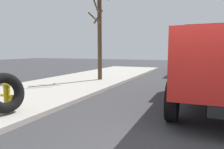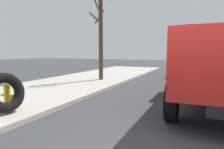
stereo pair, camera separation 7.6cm
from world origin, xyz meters
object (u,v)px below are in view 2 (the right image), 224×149
(bare_tree, at_px, (101,32))
(loose_tire, at_px, (5,93))
(dump_truck_green, at_px, (201,54))
(dump_truck_red, at_px, (219,59))
(dump_truck_gray, at_px, (207,53))
(fire_hydrant, at_px, (8,94))

(bare_tree, bearing_deg, loose_tire, -174.44)
(bare_tree, bearing_deg, dump_truck_green, -33.13)
(dump_truck_red, bearing_deg, dump_truck_gray, 0.26)
(dump_truck_green, relative_size, dump_truck_gray, 0.99)
(dump_truck_green, height_order, bare_tree, bare_tree)
(loose_tire, height_order, dump_truck_green, dump_truck_green)
(dump_truck_red, distance_m, bare_tree, 7.08)
(dump_truck_gray, bearing_deg, dump_truck_green, 176.14)
(dump_truck_red, relative_size, bare_tree, 1.29)
(fire_hydrant, xyz_separation_m, dump_truck_green, (15.32, -5.11, 1.02))
(dump_truck_red, distance_m, dump_truck_green, 11.53)
(fire_hydrant, relative_size, dump_truck_gray, 0.12)
(fire_hydrant, xyz_separation_m, dump_truck_gray, (24.62, -5.74, 1.02))
(fire_hydrant, xyz_separation_m, loose_tire, (-0.34, -0.33, 0.15))
(dump_truck_green, bearing_deg, dump_truck_gray, -3.86)
(dump_truck_red, height_order, dump_truck_gray, same)
(loose_tire, distance_m, dump_truck_gray, 25.55)
(dump_truck_gray, bearing_deg, bare_tree, 160.93)
(loose_tire, xyz_separation_m, dump_truck_red, (4.16, -5.51, 0.88))
(dump_truck_gray, bearing_deg, dump_truck_red, -179.74)
(dump_truck_red, relative_size, dump_truck_gray, 0.99)
(dump_truck_green, bearing_deg, fire_hydrant, 161.55)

